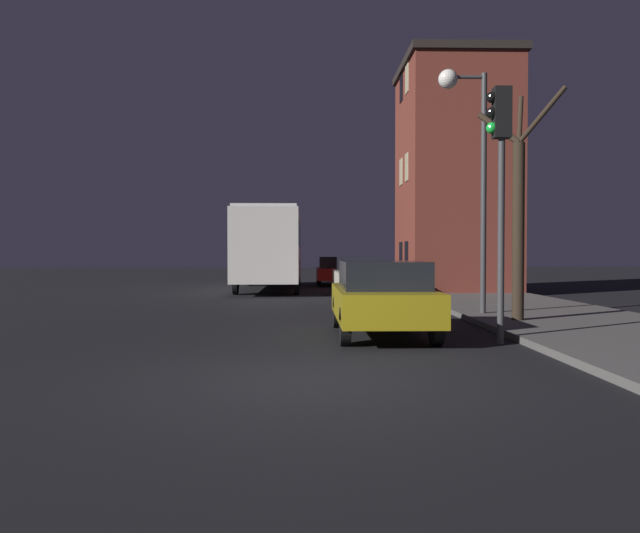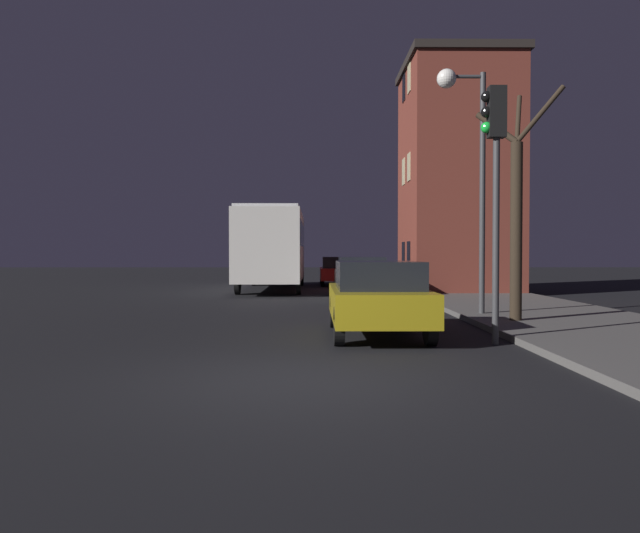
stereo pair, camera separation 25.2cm
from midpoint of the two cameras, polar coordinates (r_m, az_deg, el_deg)
The scene contains 9 objects.
ground_plane at distance 8.21m, azimuth -1.43°, elevation -10.20°, with size 120.00×120.00×0.00m, color black.
brick_building at distance 26.33m, azimuth 11.94°, elevation 8.14°, with size 4.40×5.38×9.28m.
streetlamp at distance 16.09m, azimuth 12.80°, elevation 11.52°, with size 1.21×0.48×6.02m.
traffic_light at distance 11.62m, azimuth 15.52°, elevation 9.29°, with size 0.43×0.24×4.56m.
bare_tree at distance 14.59m, azimuth 17.21°, elevation 4.79°, with size 1.85×0.80×5.20m.
bus at distance 27.45m, azimuth -4.78°, elevation 2.15°, with size 2.56×10.02×3.42m.
car_near_lane at distance 12.25m, azimuth 5.10°, elevation -2.72°, with size 1.78×4.10×1.46m.
car_mid_lane at distance 22.39m, azimuth 3.30°, elevation -0.90°, with size 1.74×4.71×1.47m.
car_far_lane at distance 31.08m, azimuth 1.19°, elevation -0.37°, with size 1.84×3.99×1.42m.
Camera 1 is at (-0.11, -8.04, 1.64)m, focal length 35.00 mm.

